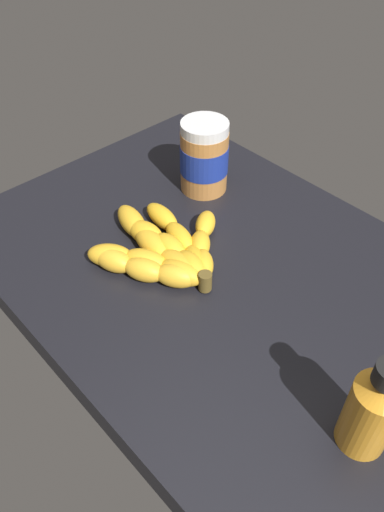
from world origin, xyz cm
name	(u,v)px	position (x,y,z in cm)	size (l,w,h in cm)	color
ground_plane	(212,271)	(0.00, 0.00, -2.39)	(77.33, 56.04, 4.79)	black
banana_bunch	(163,251)	(-5.39, -5.36, 1.78)	(23.42, 23.10, 3.71)	gold
peanut_butter_jar	(204,157)	(-14.88, 12.42, 6.47)	(8.56, 8.56, 13.16)	#B27238
honey_bottle	(373,410)	(32.24, -8.01, 6.34)	(5.65, 5.65, 14.15)	orange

